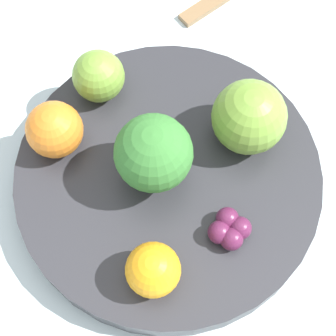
% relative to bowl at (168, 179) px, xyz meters
% --- Properties ---
extents(ground_plane, '(6.00, 6.00, 0.00)m').
position_rel_bowl_xyz_m(ground_plane, '(0.00, 0.00, -0.03)').
color(ground_plane, gray).
extents(table_surface, '(1.20, 1.20, 0.02)m').
position_rel_bowl_xyz_m(table_surface, '(0.00, 0.00, -0.02)').
color(table_surface, silver).
rests_on(table_surface, ground_plane).
extents(bowl, '(0.26, 0.26, 0.03)m').
position_rel_bowl_xyz_m(bowl, '(0.00, 0.00, 0.00)').
color(bowl, '#2D2D33').
rests_on(bowl, table_surface).
extents(broccoli, '(0.06, 0.06, 0.07)m').
position_rel_bowl_xyz_m(broccoli, '(0.00, -0.01, 0.06)').
color(broccoli, '#8CB76B').
rests_on(broccoli, bowl).
extents(apple_red, '(0.05, 0.05, 0.05)m').
position_rel_bowl_xyz_m(apple_red, '(-0.09, -0.05, 0.04)').
color(apple_red, olive).
rests_on(apple_red, bowl).
extents(apple_green, '(0.06, 0.06, 0.06)m').
position_rel_bowl_xyz_m(apple_green, '(-0.03, 0.07, 0.05)').
color(apple_green, olive).
rests_on(apple_green, bowl).
extents(orange_front, '(0.05, 0.05, 0.05)m').
position_rel_bowl_xyz_m(orange_front, '(-0.04, -0.09, 0.04)').
color(orange_front, orange).
rests_on(orange_front, bowl).
extents(orange_back, '(0.04, 0.04, 0.04)m').
position_rel_bowl_xyz_m(orange_back, '(0.09, -0.02, 0.04)').
color(orange_back, orange).
rests_on(orange_back, bowl).
extents(grape_cluster, '(0.04, 0.04, 0.02)m').
position_rel_bowl_xyz_m(grape_cluster, '(0.06, 0.04, 0.02)').
color(grape_cluster, '#5B1E42').
rests_on(grape_cluster, bowl).
extents(spoon, '(0.05, 0.08, 0.01)m').
position_rel_bowl_xyz_m(spoon, '(-0.20, 0.08, -0.01)').
color(spoon, olive).
rests_on(spoon, table_surface).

